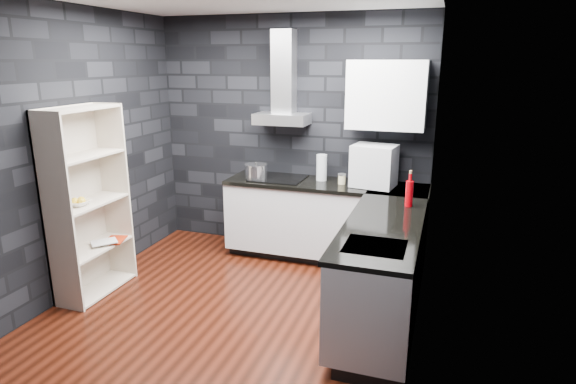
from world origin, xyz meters
The scene contains 27 objects.
ground centered at (0.00, 0.00, 0.00)m, with size 3.20×3.20×0.00m, color #3B140A.
wall_back centered at (0.00, 1.62, 1.35)m, with size 3.20×0.05×2.70m, color black.
wall_front centered at (0.00, -1.62, 1.35)m, with size 3.20×0.05×2.70m, color black.
wall_left centered at (-1.62, 0.00, 1.35)m, with size 0.05×3.20×2.70m, color black.
wall_right centered at (1.62, 0.00, 1.35)m, with size 0.05×3.20×2.70m, color black.
toekick_back centered at (0.50, 1.34, 0.05)m, with size 2.18×0.50×0.10m, color black.
toekick_right centered at (1.34, 0.10, 0.05)m, with size 0.50×1.78×0.10m, color black.
counter_back_cab centered at (0.50, 1.30, 0.48)m, with size 2.20×0.60×0.76m, color silver.
counter_right_cab centered at (1.30, 0.10, 0.48)m, with size 0.60×1.80×0.76m, color silver.
counter_back_top centered at (0.50, 1.29, 0.88)m, with size 2.20×0.62×0.04m, color black.
counter_right_top centered at (1.29, 0.10, 0.88)m, with size 0.62×1.80×0.04m, color black.
counter_corner_top centered at (1.30, 1.30, 0.88)m, with size 0.62×0.62×0.04m, color black.
hood_body centered at (-0.05, 1.43, 1.56)m, with size 0.60×0.34×0.12m, color silver.
hood_chimney centered at (-0.05, 1.50, 2.07)m, with size 0.24×0.20×0.90m, color silver.
upper_cabinet centered at (1.10, 1.43, 1.85)m, with size 0.80×0.35×0.70m, color white.
cooktop centered at (-0.05, 1.30, 0.91)m, with size 0.58×0.50×0.01m, color black.
sink_rim centered at (1.30, -0.40, 0.89)m, with size 0.44×0.40×0.01m, color silver.
pot centered at (-0.28, 1.20, 0.98)m, with size 0.25×0.25×0.14m, color silver.
glass_vase centered at (0.43, 1.38, 1.04)m, with size 0.12×0.12×0.29m, color silver.
storage_jar centered at (0.68, 1.29, 0.95)m, with size 0.08×0.08×0.10m, color #C6BC8A.
utensil_crock centered at (0.87, 1.40, 0.96)m, with size 0.09×0.09×0.12m, color silver.
appliance_garage centered at (1.02, 1.29, 1.12)m, with size 0.44×0.34×0.44m, color silver.
red_bottle centered at (1.44, 0.68, 1.02)m, with size 0.07×0.07×0.24m, color #9E0007.
bookshelf centered at (-1.42, -0.18, 0.90)m, with size 0.34×0.80×1.80m, color beige.
fruit_bowl centered at (-1.42, -0.29, 0.94)m, with size 0.19×0.19×0.05m, color white.
book_red centered at (-1.42, 0.00, 0.57)m, with size 0.18×0.02×0.25m, color #982008.
book_second centered at (-1.42, -0.04, 0.59)m, with size 0.17×0.02×0.23m, color #B2B2B2.
Camera 1 is at (1.73, -3.68, 2.20)m, focal length 30.00 mm.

